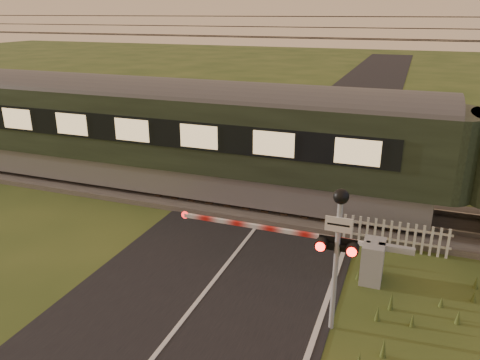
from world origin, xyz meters
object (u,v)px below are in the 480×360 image
at_px(boom_gate, 361,257).
at_px(crossing_signal, 338,236).
at_px(train, 472,163).
at_px(picket_fence, 391,235).

height_order(boom_gate, crossing_signal, crossing_signal).
distance_m(train, crossing_signal, 6.56).
bearing_deg(train, boom_gate, -124.14).
relative_size(train, boom_gate, 6.62).
relative_size(boom_gate, picket_fence, 1.94).
xyz_separation_m(train, boom_gate, (-2.51, -3.70, -1.59)).
relative_size(boom_gate, crossing_signal, 1.96).
xyz_separation_m(train, crossing_signal, (-2.82, -5.92, -0.03)).
bearing_deg(train, crossing_signal, -115.50).
height_order(train, crossing_signal, train).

